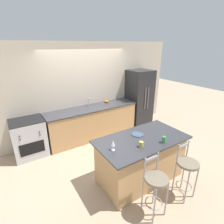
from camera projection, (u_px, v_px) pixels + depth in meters
ground_plane at (99, 141)px, 5.03m from camera, size 18.00×18.00×0.00m
wall_back at (86, 91)px, 5.12m from camera, size 6.00×0.07×2.70m
back_counter at (93, 122)px, 5.17m from camera, size 2.68×0.71×0.93m
sink_faucet at (89, 101)px, 5.11m from camera, size 0.02×0.13×0.22m
kitchen_island at (141, 159)px, 3.51m from camera, size 1.78×0.95×0.93m
refrigerator at (139, 98)px, 5.86m from camera, size 0.74×0.72×1.86m
oven_range at (29, 138)px, 4.29m from camera, size 0.75×0.67×0.94m
bar_stool_near at (155, 185)px, 2.70m from camera, size 0.37×0.37×1.06m
bar_stool_far at (187, 169)px, 3.04m from camera, size 0.37×0.37×1.06m
dinner_plate at (138, 134)px, 3.49m from camera, size 0.25×0.25×0.02m
wine_glass at (113, 143)px, 2.93m from camera, size 0.07×0.07×0.18m
coffee_mug at (141, 144)px, 3.06m from camera, size 0.11×0.08×0.10m
tumbler_cup at (164, 140)px, 3.19m from camera, size 0.07×0.07×0.12m
pumpkin_decoration at (107, 101)px, 5.38m from camera, size 0.11×0.11×0.11m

